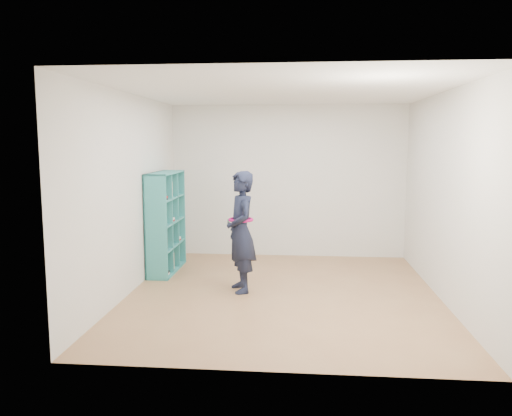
{
  "coord_description": "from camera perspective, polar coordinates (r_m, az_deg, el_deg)",
  "views": [
    {
      "loc": [
        0.22,
        -6.33,
        1.97
      ],
      "look_at": [
        -0.38,
        0.3,
        1.09
      ],
      "focal_mm": 35.0,
      "sensor_mm": 36.0,
      "label": 1
    }
  ],
  "objects": [
    {
      "name": "wall_back",
      "position": [
        8.61,
        3.67,
        3.05
      ],
      "size": [
        4.0,
        0.02,
        2.6
      ],
      "primitive_type": "cube",
      "color": "silver",
      "rests_on": "floor"
    },
    {
      "name": "floor",
      "position": [
        6.63,
        3.05,
        -9.77
      ],
      "size": [
        4.5,
        4.5,
        0.0
      ],
      "primitive_type": "plane",
      "color": "#986945",
      "rests_on": "ground"
    },
    {
      "name": "ceiling",
      "position": [
        6.36,
        3.22,
        13.19
      ],
      "size": [
        4.5,
        4.5,
        0.0
      ],
      "primitive_type": "plane",
      "color": "white",
      "rests_on": "wall_back"
    },
    {
      "name": "smartphone",
      "position": [
        6.59,
        -3.18,
        -1.79
      ],
      "size": [
        0.05,
        0.09,
        0.13
      ],
      "rotation": [
        0.26,
        0.0,
        0.41
      ],
      "color": "silver",
      "rests_on": "person"
    },
    {
      "name": "bookshelf",
      "position": [
        7.73,
        -10.45,
        -1.64
      ],
      "size": [
        0.33,
        1.14,
        1.52
      ],
      "color": "teal",
      "rests_on": "floor"
    },
    {
      "name": "person",
      "position": [
        6.57,
        -1.74,
        -2.73
      ],
      "size": [
        0.57,
        0.68,
        1.6
      ],
      "rotation": [
        0.0,
        0.0,
        -1.2
      ],
      "color": "black",
      "rests_on": "floor"
    },
    {
      "name": "wall_front",
      "position": [
        4.14,
        2.02,
        -1.81
      ],
      "size": [
        4.0,
        0.02,
        2.6
      ],
      "primitive_type": "cube",
      "color": "silver",
      "rests_on": "floor"
    },
    {
      "name": "wall_right",
      "position": [
        6.61,
        20.74,
        1.21
      ],
      "size": [
        0.02,
        4.5,
        2.6
      ],
      "primitive_type": "cube",
      "color": "silver",
      "rests_on": "floor"
    },
    {
      "name": "wall_left",
      "position": [
        6.74,
        -14.12,
        1.59
      ],
      "size": [
        0.02,
        4.5,
        2.6
      ],
      "primitive_type": "cube",
      "color": "silver",
      "rests_on": "floor"
    }
  ]
}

